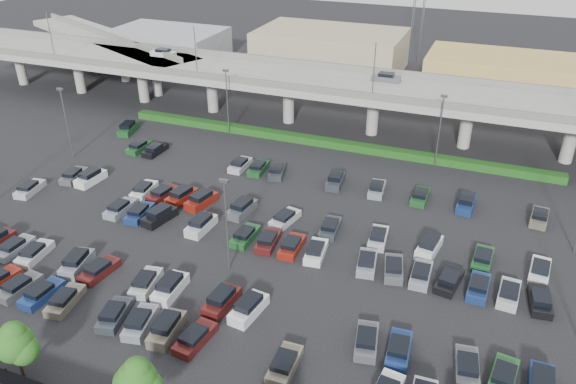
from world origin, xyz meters
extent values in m
plane|color=black|center=(0.00, 0.00, 0.00)|extent=(280.00, 280.00, 0.00)
cube|color=gray|center=(0.00, 32.00, 7.25)|extent=(150.00, 13.00, 1.10)
cube|color=#5E5E59|center=(0.00, 25.75, 8.30)|extent=(150.00, 0.50, 1.00)
cube|color=#5E5E59|center=(0.00, 38.25, 8.30)|extent=(150.00, 0.50, 1.00)
cylinder|color=gray|center=(-65.00, 32.00, 3.35)|extent=(1.80, 1.80, 6.70)
cube|color=#5E5E59|center=(-65.00, 32.00, 6.50)|extent=(2.60, 9.75, 0.50)
cylinder|color=gray|center=(-51.00, 32.00, 3.35)|extent=(1.80, 1.80, 6.70)
cube|color=#5E5E59|center=(-51.00, 32.00, 6.50)|extent=(2.60, 9.75, 0.50)
cylinder|color=gray|center=(-37.00, 32.00, 3.35)|extent=(1.80, 1.80, 6.70)
cube|color=#5E5E59|center=(-37.00, 32.00, 6.50)|extent=(2.60, 9.75, 0.50)
cylinder|color=gray|center=(-23.00, 32.00, 3.35)|extent=(1.80, 1.80, 6.70)
cube|color=#5E5E59|center=(-23.00, 32.00, 6.50)|extent=(2.60, 9.75, 0.50)
cylinder|color=gray|center=(-9.00, 32.00, 3.35)|extent=(1.80, 1.80, 6.70)
cube|color=#5E5E59|center=(-9.00, 32.00, 6.50)|extent=(2.60, 9.75, 0.50)
cylinder|color=gray|center=(5.00, 32.00, 3.35)|extent=(1.80, 1.80, 6.70)
cube|color=#5E5E59|center=(5.00, 32.00, 6.50)|extent=(2.60, 9.75, 0.50)
cylinder|color=gray|center=(19.00, 32.00, 3.35)|extent=(1.80, 1.80, 6.70)
cube|color=#5E5E59|center=(19.00, 32.00, 6.50)|extent=(2.60, 9.75, 0.50)
cylinder|color=gray|center=(33.00, 32.00, 3.35)|extent=(1.80, 1.80, 6.70)
cube|color=#5E5E59|center=(33.00, 32.00, 6.50)|extent=(2.60, 9.75, 0.50)
cube|color=white|center=(-34.00, 35.00, 8.21)|extent=(4.40, 1.82, 0.82)
cube|color=black|center=(-34.00, 35.00, 8.84)|extent=(2.30, 1.60, 0.50)
cube|color=#4B4E52|center=(6.00, 35.00, 8.21)|extent=(4.40, 1.82, 0.82)
cube|color=black|center=(6.00, 35.00, 8.84)|extent=(2.30, 1.60, 0.50)
cylinder|color=#4B4C50|center=(-50.00, 25.90, 11.80)|extent=(0.14, 0.14, 8.00)
cylinder|color=#4B4C50|center=(-22.00, 25.90, 11.80)|extent=(0.14, 0.14, 8.00)
cylinder|color=#4B4C50|center=(6.00, 25.90, 11.80)|extent=(0.14, 0.14, 8.00)
cube|color=gray|center=(-52.00, 43.00, 7.25)|extent=(50.93, 30.13, 1.10)
cube|color=#5E5E59|center=(-52.00, 43.00, 8.30)|extent=(47.34, 22.43, 1.00)
cylinder|color=gray|center=(-69.22, 51.03, 3.35)|extent=(1.60, 1.60, 6.70)
cylinder|color=gray|center=(-58.34, 45.96, 3.35)|extent=(1.60, 1.60, 6.70)
cylinder|color=gray|center=(-47.47, 40.89, 3.35)|extent=(1.60, 1.60, 6.70)
cylinder|color=gray|center=(-36.59, 35.82, 3.35)|extent=(1.60, 1.60, 6.70)
cube|color=#153B11|center=(0.00, 25.00, 0.55)|extent=(66.00, 1.60, 1.10)
cylinder|color=black|center=(-9.00, -28.00, 1.00)|extent=(0.10, 0.10, 2.00)
cylinder|color=#332316|center=(-9.00, -26.67, 0.98)|extent=(0.26, 0.26, 1.96)
sphere|color=#194F15|center=(-9.00, -26.67, 3.37)|extent=(3.04, 3.04, 3.04)
sphere|color=#194F15|center=(-8.29, -26.57, 2.82)|extent=(2.39, 2.39, 2.39)
sphere|color=#194F15|center=(-9.60, -26.75, 3.04)|extent=(2.39, 2.39, 2.39)
sphere|color=#194F15|center=(-8.96, -26.55, 4.24)|extent=(2.06, 2.06, 2.06)
sphere|color=#194F15|center=(2.00, -26.39, 3.39)|extent=(3.07, 3.07, 3.07)
sphere|color=#194F15|center=(1.40, -26.47, 3.07)|extent=(2.41, 2.41, 2.41)
sphere|color=#194F15|center=(2.04, -26.27, 4.27)|extent=(2.08, 2.08, 2.08)
cube|color=#4B4E52|center=(-17.25, -18.50, 0.41)|extent=(2.26, 4.56, 0.82)
cube|color=black|center=(-17.25, -18.70, 1.04)|extent=(1.83, 2.45, 0.50)
cube|color=navy|center=(-14.50, -18.50, 0.41)|extent=(2.08, 4.50, 0.82)
cube|color=black|center=(-14.50, -18.70, 1.04)|extent=(1.74, 2.39, 0.50)
cube|color=#696152|center=(-11.75, -18.50, 0.41)|extent=(2.41, 4.61, 0.82)
cube|color=black|center=(-11.75, -18.70, 1.04)|extent=(1.91, 2.50, 0.50)
cube|color=#2D333B|center=(-6.25, -18.50, 0.41)|extent=(2.72, 4.69, 0.82)
cube|color=black|center=(-6.25, -18.70, 1.04)|extent=(2.06, 2.59, 0.50)
cube|color=gray|center=(-3.50, -18.50, 0.41)|extent=(2.61, 4.66, 0.82)
cube|color=black|center=(-3.50, -18.70, 1.04)|extent=(2.00, 2.56, 0.50)
cube|color=#696152|center=(-0.75, -18.50, 0.53)|extent=(2.19, 4.54, 1.05)
cube|color=black|center=(-0.75, -18.50, 1.34)|extent=(1.82, 2.73, 0.65)
cube|color=#481413|center=(2.00, -18.50, 0.41)|extent=(2.28, 4.57, 0.82)
cube|color=black|center=(2.00, -18.70, 1.04)|extent=(1.84, 2.46, 0.50)
cube|color=#696152|center=(10.25, -18.50, 0.41)|extent=(1.92, 4.44, 0.82)
cube|color=black|center=(10.25, -18.70, 1.04)|extent=(1.65, 2.33, 0.50)
cube|color=gray|center=(-22.75, -13.50, 0.41)|extent=(1.88, 4.43, 0.82)
cube|color=black|center=(-22.75, -13.70, 1.04)|extent=(1.64, 2.32, 0.50)
cube|color=silver|center=(-20.00, -13.50, 0.41)|extent=(2.30, 4.57, 0.82)
cube|color=black|center=(-20.00, -13.70, 1.04)|extent=(1.85, 2.46, 0.50)
cube|color=gray|center=(-14.50, -13.50, 0.53)|extent=(2.61, 4.66, 1.05)
cube|color=black|center=(-14.50, -13.50, 1.34)|extent=(2.06, 2.85, 0.65)
cube|color=#481413|center=(-11.75, -13.50, 0.41)|extent=(2.31, 4.58, 0.82)
cube|color=black|center=(-11.75, -13.70, 1.04)|extent=(1.85, 2.47, 0.50)
cube|color=#BBBBBD|center=(-6.25, -13.50, 0.41)|extent=(2.54, 4.64, 0.82)
cube|color=black|center=(-6.25, -13.70, 1.04)|extent=(1.97, 2.54, 0.50)
cube|color=white|center=(-3.50, -13.50, 0.53)|extent=(1.96, 4.46, 1.05)
cube|color=black|center=(-3.50, -13.50, 1.34)|extent=(1.68, 2.65, 0.65)
cube|color=#481413|center=(2.00, -13.50, 0.53)|extent=(2.17, 4.53, 1.05)
cube|color=black|center=(2.00, -13.50, 1.34)|extent=(1.81, 2.72, 0.65)
cube|color=white|center=(4.75, -13.50, 0.53)|extent=(2.41, 4.61, 1.05)
cube|color=black|center=(4.75, -13.50, 1.34)|extent=(1.94, 2.79, 0.65)
cube|color=#4B4E52|center=(15.75, -13.50, 0.41)|extent=(2.54, 4.64, 0.82)
cube|color=black|center=(15.75, -13.70, 1.04)|extent=(1.97, 2.54, 0.50)
cube|color=navy|center=(18.50, -13.50, 0.41)|extent=(2.12, 4.51, 0.82)
cube|color=black|center=(18.50, -13.70, 1.04)|extent=(1.75, 2.40, 0.50)
cube|color=#4B4E52|center=(24.00, -13.50, 0.41)|extent=(2.37, 4.60, 0.82)
cube|color=black|center=(24.00, -13.70, 1.04)|extent=(1.89, 2.49, 0.50)
cube|color=#1C4F24|center=(26.75, -13.50, 0.41)|extent=(2.39, 4.60, 0.82)
cube|color=black|center=(26.75, -13.70, 1.04)|extent=(1.89, 2.49, 0.50)
cube|color=black|center=(29.50, -13.50, 1.34)|extent=(1.66, 2.63, 0.65)
cube|color=#BBBBBD|center=(-31.00, -2.50, 0.41)|extent=(2.45, 4.62, 0.82)
cube|color=black|center=(-31.00, -2.70, 1.04)|extent=(1.92, 2.51, 0.50)
cube|color=gray|center=(-17.25, -2.50, 0.41)|extent=(1.87, 4.42, 0.82)
cube|color=black|center=(-17.25, -2.70, 1.04)|extent=(1.63, 2.32, 0.50)
cube|color=navy|center=(-14.50, -2.50, 0.41)|extent=(2.22, 4.55, 0.82)
cube|color=black|center=(-14.50, -2.70, 1.04)|extent=(1.81, 2.44, 0.50)
cube|color=black|center=(-11.75, -2.50, 0.53)|extent=(2.70, 4.68, 1.05)
cube|color=black|center=(-11.75, -2.50, 1.34)|extent=(2.11, 2.88, 0.65)
cube|color=silver|center=(-6.25, -2.50, 0.53)|extent=(2.04, 4.49, 1.05)
cube|color=black|center=(-6.25, -2.50, 1.34)|extent=(1.73, 2.68, 0.65)
cube|color=#1C4F24|center=(-0.75, -2.50, 0.41)|extent=(1.93, 4.45, 0.82)
cube|color=black|center=(-0.75, -2.70, 1.04)|extent=(1.66, 2.34, 0.50)
cube|color=#481413|center=(2.00, -2.50, 0.41)|extent=(2.24, 4.56, 0.82)
cube|color=black|center=(2.00, -2.70, 1.04)|extent=(1.82, 2.44, 0.50)
cube|color=maroon|center=(4.75, -2.50, 0.41)|extent=(1.96, 4.46, 0.82)
cube|color=black|center=(4.75, -2.70, 1.04)|extent=(1.67, 2.35, 0.50)
cube|color=white|center=(7.50, -2.50, 0.41)|extent=(2.27, 4.57, 0.82)
cube|color=black|center=(7.50, -2.70, 1.04)|extent=(1.83, 2.46, 0.50)
cube|color=gray|center=(13.00, -2.50, 0.41)|extent=(2.47, 4.62, 0.82)
cube|color=black|center=(13.00, -2.70, 1.04)|extent=(1.93, 2.52, 0.50)
cube|color=#4B4E52|center=(15.75, -2.50, 0.41)|extent=(2.67, 4.68, 0.82)
cube|color=black|center=(15.75, -2.70, 1.04)|extent=(2.03, 2.58, 0.50)
cube|color=gray|center=(18.50, -2.50, 0.41)|extent=(1.90, 4.43, 0.82)
cube|color=black|center=(18.50, -2.70, 1.04)|extent=(1.64, 2.33, 0.50)
cube|color=black|center=(21.25, -2.50, 0.41)|extent=(2.56, 4.65, 0.82)
cube|color=black|center=(21.25, -2.70, 1.04)|extent=(1.98, 2.54, 0.50)
cube|color=navy|center=(24.00, -2.50, 0.41)|extent=(2.03, 4.48, 0.82)
cube|color=black|center=(24.00, -2.70, 1.04)|extent=(1.71, 2.38, 0.50)
cube|color=#BBBBBD|center=(26.75, -2.50, 0.41)|extent=(2.13, 4.52, 0.82)
cube|color=black|center=(26.75, -2.70, 1.04)|extent=(1.76, 2.41, 0.50)
cube|color=black|center=(29.50, -2.50, 0.41)|extent=(2.26, 4.56, 0.82)
cube|color=black|center=(29.50, -2.70, 1.04)|extent=(1.83, 2.45, 0.50)
cube|color=#4B4E52|center=(-28.25, 2.50, 0.41)|extent=(2.44, 4.62, 0.82)
cube|color=black|center=(-28.25, 2.30, 1.04)|extent=(1.92, 2.51, 0.50)
cube|color=white|center=(-25.50, 2.50, 0.53)|extent=(2.15, 4.53, 1.05)
cube|color=black|center=(-25.50, 2.50, 1.34)|extent=(1.80, 2.71, 0.65)
cube|color=white|center=(-17.25, 2.50, 0.41)|extent=(2.24, 4.56, 0.82)
cube|color=black|center=(-17.25, 2.30, 1.04)|extent=(1.82, 2.45, 0.50)
cube|color=#481413|center=(-14.50, 2.50, 0.41)|extent=(2.50, 4.63, 0.82)
cube|color=black|center=(-14.50, 2.30, 1.04)|extent=(1.95, 2.52, 0.50)
cube|color=maroon|center=(-11.75, 2.50, 0.53)|extent=(2.59, 4.66, 1.05)
cube|color=black|center=(-11.75, 2.50, 1.34)|extent=(2.05, 2.85, 0.65)
cube|color=maroon|center=(-9.00, 2.50, 0.53)|extent=(2.66, 4.67, 1.05)
cube|color=black|center=(-9.00, 2.50, 1.34)|extent=(2.09, 2.87, 0.65)
cube|color=#4B4E52|center=(-3.50, 2.50, 0.53)|extent=(2.32, 4.58, 1.05)
cube|color=black|center=(-3.50, 2.50, 1.34)|extent=(1.89, 2.77, 0.65)
cube|color=#BBBBBD|center=(2.00, 2.50, 0.41)|extent=(2.66, 4.67, 0.82)
cube|color=black|center=(2.00, 2.30, 1.04)|extent=(2.03, 2.57, 0.50)
cube|color=#2D333B|center=(7.50, 2.50, 0.41)|extent=(2.13, 4.52, 0.82)
cube|color=black|center=(7.50, 2.30, 1.04)|extent=(1.76, 2.41, 0.50)
cube|color=#BBBBBD|center=(13.00, 2.50, 0.41)|extent=(2.21, 4.55, 0.82)
cube|color=black|center=(13.00, 2.30, 1.04)|extent=(1.80, 2.44, 0.50)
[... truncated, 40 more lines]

